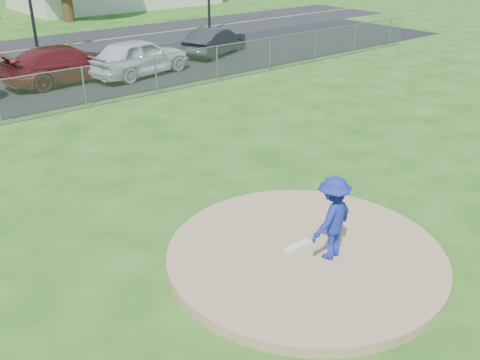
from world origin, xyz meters
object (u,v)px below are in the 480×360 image
at_px(pitcher, 332,218).
at_px(parked_car_charcoal, 215,41).
at_px(parked_car_pearl, 139,57).
at_px(parked_car_darkred, 66,64).

height_order(pitcher, parked_car_charcoal, pitcher).
distance_m(parked_car_pearl, parked_car_charcoal, 5.38).
relative_size(parked_car_pearl, parked_car_charcoal, 1.13).
bearing_deg(pitcher, parked_car_darkred, -104.52).
xyz_separation_m(pitcher, parked_car_darkred, (1.81, 16.42, -0.24)).
relative_size(pitcher, parked_car_pearl, 0.34).
bearing_deg(pitcher, parked_car_pearl, -115.40).
xyz_separation_m(parked_car_pearl, parked_car_charcoal, (5.21, 1.34, -0.12)).
bearing_deg(parked_car_darkred, parked_car_charcoal, -91.18).
distance_m(pitcher, parked_car_pearl, 16.20).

